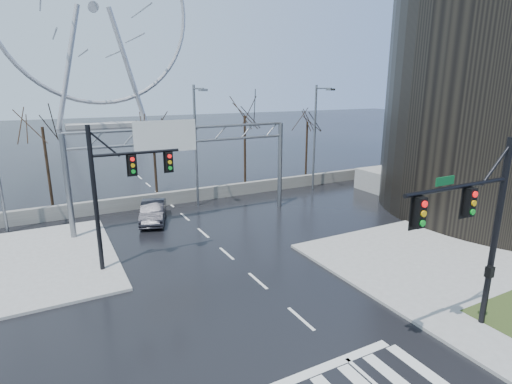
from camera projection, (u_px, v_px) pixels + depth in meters
ground at (301, 319)px, 17.45m from camera, size 260.00×260.00×0.00m
sidewalk_right_ext at (422, 256)px, 23.69m from camera, size 12.00×10.00×0.15m
sidewalk_far at (21, 264)px, 22.67m from camera, size 10.00×12.00×0.15m
tower_podium at (511, 185)px, 37.21m from camera, size 22.00×18.00×2.00m
barrier_wall at (170, 198)px, 34.38m from camera, size 52.00×0.50×1.10m
signal_mast_near at (478, 222)px, 15.10m from camera, size 5.52×0.41×8.00m
signal_mast_far at (117, 184)px, 21.20m from camera, size 4.72×0.41×8.00m
sign_gantry at (181, 153)px, 28.73m from camera, size 16.36×0.40×7.60m
streetlight_mid at (197, 137)px, 32.36m from camera, size 0.50×2.55×10.00m
streetlight_right at (317, 130)px, 37.81m from camera, size 0.50×2.55×10.00m
tree_left at (43, 137)px, 31.89m from camera, size 3.75×3.75×7.50m
tree_center at (153, 139)px, 37.04m from camera, size 3.25×3.25×6.50m
tree_right at (245, 124)px, 40.01m from camera, size 3.90×3.90×7.80m
tree_far_right at (307, 128)px, 44.28m from camera, size 3.40×3.40×6.80m
ferris_wheel at (94, 15)px, 94.12m from camera, size 45.00×6.00×50.91m
car at (153, 212)px, 29.86m from camera, size 3.09×5.06×1.57m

